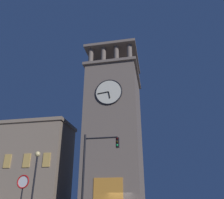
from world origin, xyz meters
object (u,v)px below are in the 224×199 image
at_px(clocktower, 115,134).
at_px(no_horn_sign, 22,187).
at_px(adjacent_wing_building, 2,167).
at_px(street_lamp, 35,173).
at_px(traffic_signal_near, 94,164).

bearing_deg(clocktower, no_horn_sign, 81.45).
distance_m(clocktower, adjacent_wing_building, 17.71).
bearing_deg(no_horn_sign, street_lamp, -68.08).
distance_m(adjacent_wing_building, no_horn_sign, 23.65).
xyz_separation_m(street_lamp, no_horn_sign, (-1.81, 4.51, -1.30)).
xyz_separation_m(adjacent_wing_building, no_horn_sign, (-14.76, 18.10, -3.74)).
distance_m(clocktower, no_horn_sign, 18.36).
height_order(clocktower, street_lamp, clocktower).
relative_size(adjacent_wing_building, street_lamp, 3.68).
bearing_deg(adjacent_wing_building, clocktower, 175.01).
distance_m(traffic_signal_near, street_lamp, 5.12).
xyz_separation_m(adjacent_wing_building, traffic_signal_near, (-17.99, 14.34, -2.01)).
xyz_separation_m(traffic_signal_near, no_horn_sign, (3.23, 3.75, -1.73)).
height_order(traffic_signal_near, no_horn_sign, traffic_signal_near).
bearing_deg(traffic_signal_near, no_horn_sign, 49.29).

